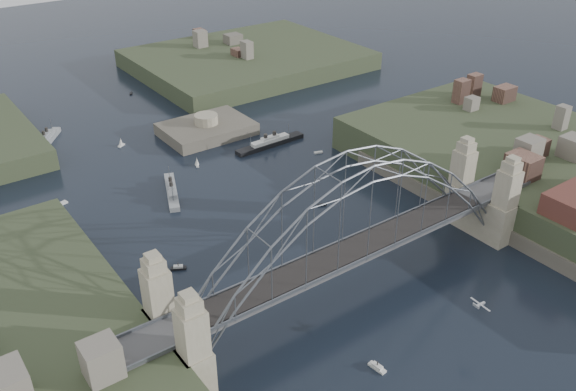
# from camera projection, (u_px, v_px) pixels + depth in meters

# --- Properties ---
(ground) EXTENTS (500.00, 500.00, 0.00)m
(ground) POSITION_uv_depth(u_px,v_px,m) (351.00, 291.00, 101.50)
(ground) COLOR black
(ground) RESTS_ON ground
(bridge) EXTENTS (84.00, 13.80, 24.60)m
(bridge) POSITION_uv_depth(u_px,v_px,m) (355.00, 229.00, 95.38)
(bridge) COLOR #48484A
(bridge) RESTS_ON ground
(shore_east) EXTENTS (50.50, 90.00, 12.00)m
(shore_east) POSITION_uv_depth(u_px,v_px,m) (556.00, 184.00, 129.72)
(shore_east) COLOR #303B23
(shore_east) RESTS_ON ground
(headland_ne) EXTENTS (70.00, 55.00, 9.50)m
(headland_ne) POSITION_uv_depth(u_px,v_px,m) (248.00, 65.00, 203.88)
(headland_ne) COLOR #303B23
(headland_ne) RESTS_ON ground
(fort_island) EXTENTS (22.00, 16.00, 9.40)m
(fort_island) POSITION_uv_depth(u_px,v_px,m) (207.00, 136.00, 156.96)
(fort_island) COLOR #514C40
(fort_island) RESTS_ON ground
(naval_cruiser_near) EXTENTS (7.73, 15.24, 4.68)m
(naval_cruiser_near) POSITION_uv_depth(u_px,v_px,m) (172.00, 191.00, 129.54)
(naval_cruiser_near) COLOR gray
(naval_cruiser_near) RESTS_ON ground
(naval_cruiser_far) EXTENTS (10.43, 13.38, 5.06)m
(naval_cruiser_far) POSITION_uv_depth(u_px,v_px,m) (47.00, 140.00, 151.73)
(naval_cruiser_far) COLOR gray
(naval_cruiser_far) RESTS_ON ground
(ocean_liner) EXTENTS (19.16, 3.12, 4.69)m
(ocean_liner) POSITION_uv_depth(u_px,v_px,m) (270.00, 143.00, 150.50)
(ocean_liner) COLOR black
(ocean_liner) RESTS_ON ground
(aeroplane) EXTENTS (1.94, 3.64, 0.53)m
(aeroplane) POSITION_uv_depth(u_px,v_px,m) (479.00, 305.00, 87.86)
(aeroplane) COLOR silver
(small_boat_a) EXTENTS (2.82, 2.10, 1.43)m
(small_boat_a) POSITION_uv_depth(u_px,v_px,m) (178.00, 268.00, 106.64)
(small_boat_a) COLOR silver
(small_boat_a) RESTS_ON ground
(small_boat_b) EXTENTS (1.87, 1.30, 0.45)m
(small_boat_b) POSITION_uv_depth(u_px,v_px,m) (322.00, 205.00, 125.58)
(small_boat_b) COLOR silver
(small_boat_b) RESTS_ON ground
(small_boat_c) EXTENTS (1.23, 2.84, 1.43)m
(small_boat_c) POSITION_uv_depth(u_px,v_px,m) (377.00, 367.00, 86.26)
(small_boat_c) COLOR silver
(small_boat_c) RESTS_ON ground
(small_boat_d) EXTENTS (2.17, 1.28, 0.45)m
(small_boat_d) POSITION_uv_depth(u_px,v_px,m) (318.00, 153.00, 147.14)
(small_boat_d) COLOR silver
(small_boat_d) RESTS_ON ground
(small_boat_e) EXTENTS (3.52, 1.99, 0.45)m
(small_boat_e) POSITION_uv_depth(u_px,v_px,m) (60.00, 205.00, 125.69)
(small_boat_e) COLOR silver
(small_boat_e) RESTS_ON ground
(small_boat_f) EXTENTS (1.35, 1.90, 2.38)m
(small_boat_f) POSITION_uv_depth(u_px,v_px,m) (197.00, 162.00, 140.75)
(small_boat_f) COLOR silver
(small_boat_f) RESTS_ON ground
(small_boat_h) EXTENTS (2.11, 1.59, 2.38)m
(small_boat_h) POSITION_uv_depth(u_px,v_px,m) (121.00, 143.00, 150.16)
(small_boat_h) COLOR silver
(small_boat_h) RESTS_ON ground
(small_boat_i) EXTENTS (1.82, 2.45, 0.45)m
(small_boat_i) POSITION_uv_depth(u_px,v_px,m) (415.00, 189.00, 131.53)
(small_boat_i) COLOR silver
(small_boat_i) RESTS_ON ground
(small_boat_k) EXTENTS (1.58, 2.18, 0.45)m
(small_boat_k) POSITION_uv_depth(u_px,v_px,m) (131.00, 94.00, 182.23)
(small_boat_k) COLOR silver
(small_boat_k) RESTS_ON ground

